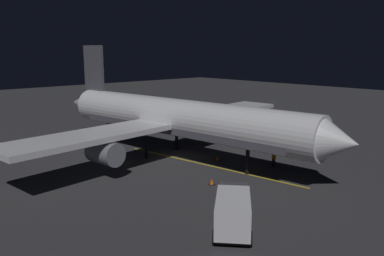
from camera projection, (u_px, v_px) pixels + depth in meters
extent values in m
cube|color=#323235|center=(179.00, 159.00, 41.89)|extent=(180.00, 180.00, 0.20)
cube|color=gold|center=(207.00, 165.00, 39.15)|extent=(3.06, 21.09, 0.01)
cylinder|color=white|center=(179.00, 118.00, 41.04)|extent=(7.16, 31.33, 3.88)
cube|color=#4C4C56|center=(179.00, 128.00, 41.25)|extent=(6.47, 26.67, 0.70)
cone|color=white|center=(338.00, 142.00, 30.27)|extent=(4.11, 3.49, 3.81)
cone|color=white|center=(83.00, 103.00, 52.19)|extent=(3.97, 5.01, 3.50)
cube|color=#4C4C56|center=(94.00, 68.00, 49.50)|extent=(0.74, 3.62, 5.56)
cube|color=white|center=(224.00, 111.00, 49.58)|extent=(16.60, 6.49, 0.50)
cylinder|color=slate|center=(228.00, 124.00, 48.48)|extent=(2.43, 3.40, 2.10)
cube|color=white|center=(88.00, 137.00, 34.73)|extent=(16.60, 6.49, 0.50)
cylinder|color=slate|center=(105.00, 153.00, 34.83)|extent=(2.43, 3.40, 2.10)
cylinder|color=black|center=(248.00, 162.00, 36.14)|extent=(0.40, 0.40, 2.36)
cylinder|color=black|center=(177.00, 140.00, 45.02)|extent=(0.40, 0.40, 2.36)
cylinder|color=black|center=(146.00, 147.00, 41.57)|extent=(0.40, 0.40, 2.36)
cube|color=silver|center=(233.00, 212.00, 24.33)|extent=(4.76, 4.51, 1.89)
cube|color=#38383D|center=(233.00, 197.00, 27.43)|extent=(2.67, 2.69, 1.50)
cylinder|color=black|center=(233.00, 216.00, 26.04)|extent=(2.19, 2.34, 0.90)
cylinder|color=black|center=(232.00, 238.00, 22.99)|extent=(2.19, 2.34, 0.90)
cube|color=maroon|center=(262.00, 133.00, 47.60)|extent=(4.00, 2.61, 1.80)
cube|color=#38383D|center=(250.00, 138.00, 45.52)|extent=(2.07, 2.23, 1.50)
cylinder|color=black|center=(256.00, 143.00, 46.78)|extent=(1.22, 2.41, 0.90)
cylinder|color=black|center=(267.00, 139.00, 48.77)|extent=(1.22, 2.41, 0.90)
cylinder|color=black|center=(274.00, 163.00, 38.43)|extent=(0.32, 0.32, 0.85)
cylinder|color=orange|center=(274.00, 155.00, 38.29)|extent=(0.40, 0.40, 0.65)
sphere|color=tan|center=(274.00, 151.00, 38.20)|extent=(0.24, 0.24, 0.24)
cone|color=#EA590F|center=(212.00, 181.00, 33.43)|extent=(0.36, 0.36, 0.55)
cube|color=black|center=(212.00, 184.00, 33.48)|extent=(0.50, 0.50, 0.03)
cone|color=#EA590F|center=(218.00, 158.00, 40.72)|extent=(0.36, 0.36, 0.55)
cube|color=black|center=(218.00, 160.00, 40.77)|extent=(0.50, 0.50, 0.03)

